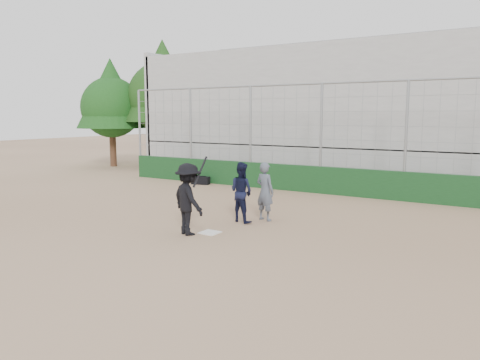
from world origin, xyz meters
The scene contains 10 objects.
ground centered at (0.00, 0.00, 0.00)m, with size 90.00×90.00×0.00m, color brown.
home_plate centered at (0.00, 0.00, 0.01)m, with size 0.44×0.44×0.02m, color white.
backstop centered at (0.00, 7.00, 0.96)m, with size 18.10×0.25×4.04m.
bleachers centered at (0.00, 11.95, 2.92)m, with size 20.25×6.70×6.98m.
tree_left centered at (-11.00, 11.00, 4.39)m, with size 4.48×4.48×7.00m.
tree_right centered at (-13.50, 9.50, 3.76)m, with size 3.84×3.84×6.00m.
batter_at_plate centered at (-0.36, -0.37, 0.87)m, with size 1.28×1.04×1.89m.
catcher_crouched centered at (0.01, 1.44, 0.55)m, with size 0.94×0.82×1.11m.
umpire centered at (0.46, 1.95, 0.72)m, with size 0.59×0.38×1.45m, color #4D5562.
equipment_bag centered at (-5.10, 6.46, 0.16)m, with size 0.81×0.48×0.36m.
Camera 1 is at (6.54, -9.10, 2.87)m, focal length 35.00 mm.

